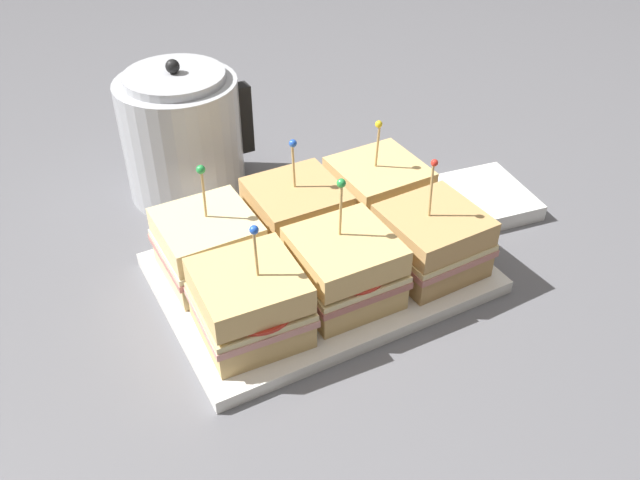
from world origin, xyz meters
The scene contains 10 objects.
ground_plane centered at (0.00, 0.00, 0.00)m, with size 6.00×6.00×0.00m, color slate.
serving_platter centered at (0.00, 0.00, 0.01)m, with size 0.41×0.29×0.02m.
sandwich_front_left centered at (-0.12, -0.06, 0.06)m, with size 0.13×0.13×0.15m.
sandwich_front_center centered at (0.00, -0.06, 0.06)m, with size 0.12×0.12×0.16m.
sandwich_front_right centered at (0.13, -0.06, 0.06)m, with size 0.12×0.12×0.16m.
sandwich_back_left centered at (-0.13, 0.06, 0.06)m, with size 0.12×0.12×0.16m.
sandwich_back_center centered at (0.00, 0.07, 0.06)m, with size 0.12×0.12×0.16m.
sandwich_back_right centered at (0.13, 0.06, 0.06)m, with size 0.12×0.12×0.16m.
kettle_steel centered at (-0.08, 0.29, 0.10)m, with size 0.20×0.18×0.21m.
napkin_stack centered at (0.30, 0.03, 0.01)m, with size 0.15×0.15×0.02m.
Camera 1 is at (-0.33, -0.60, 0.58)m, focal length 38.00 mm.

